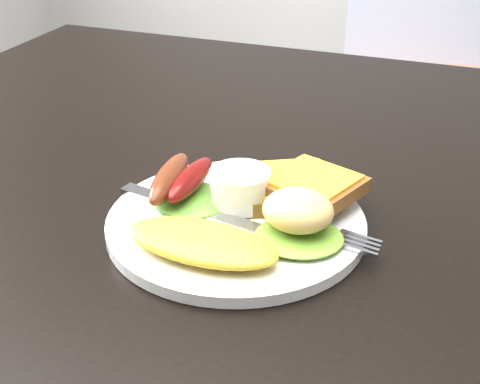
{
  "coord_description": "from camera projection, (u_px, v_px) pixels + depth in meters",
  "views": [
    {
      "loc": [
        0.12,
        -0.62,
        1.06
      ],
      "look_at": [
        -0.06,
        -0.14,
        0.78
      ],
      "focal_mm": 50.0,
      "sensor_mm": 36.0,
      "label": 1
    }
  ],
  "objects": [
    {
      "name": "toast_a",
      "position": [
        286.0,
        187.0,
        0.62
      ],
      "size": [
        0.11,
        0.11,
        0.01
      ],
      "primitive_type": "cube",
      "rotation": [
        0.0,
        0.0,
        0.5
      ],
      "color": "brown",
      "rests_on": "plate"
    },
    {
      "name": "lettuce_right",
      "position": [
        299.0,
        237.0,
        0.55
      ],
      "size": [
        0.09,
        0.08,
        0.01
      ],
      "primitive_type": "ellipsoid",
      "rotation": [
        0.0,
        0.0,
        0.19
      ],
      "color": "#59891F",
      "rests_on": "plate"
    },
    {
      "name": "sausage_a",
      "position": [
        169.0,
        178.0,
        0.61
      ],
      "size": [
        0.04,
        0.1,
        0.02
      ],
      "primitive_type": "ellipsoid",
      "rotation": [
        0.0,
        0.0,
        0.15
      ],
      "color": "#5F3414",
      "rests_on": "lettuce_left"
    },
    {
      "name": "sausage_b",
      "position": [
        191.0,
        179.0,
        0.61
      ],
      "size": [
        0.02,
        0.09,
        0.02
      ],
      "primitive_type": "ellipsoid",
      "rotation": [
        0.0,
        0.0,
        -0.0
      ],
      "color": "#640906",
      "rests_on": "lettuce_left"
    },
    {
      "name": "lettuce_left",
      "position": [
        190.0,
        199.0,
        0.61
      ],
      "size": [
        0.09,
        0.09,
        0.01
      ],
      "primitive_type": "ellipsoid",
      "rotation": [
        0.0,
        0.0,
        -0.37
      ],
      "color": "green",
      "rests_on": "plate"
    },
    {
      "name": "ramekin",
      "position": [
        240.0,
        187.0,
        0.6
      ],
      "size": [
        0.07,
        0.07,
        0.03
      ],
      "primitive_type": "cylinder",
      "rotation": [
        0.0,
        0.0,
        0.33
      ],
      "color": "white",
      "rests_on": "plate"
    },
    {
      "name": "fork",
      "position": [
        205.0,
        213.0,
        0.59
      ],
      "size": [
        0.18,
        0.05,
        0.0
      ],
      "primitive_type": "cube",
      "rotation": [
        0.0,
        0.0,
        -0.19
      ],
      "color": "#ADAFB7",
      "rests_on": "plate"
    },
    {
      "name": "dining_chair",
      "position": [
        412.0,
        92.0,
        1.76
      ],
      "size": [
        0.52,
        0.52,
        0.05
      ],
      "primitive_type": "cube",
      "rotation": [
        0.0,
        0.0,
        0.18
      ],
      "color": "tan",
      "rests_on": "ground"
    },
    {
      "name": "omelette",
      "position": [
        202.0,
        242.0,
        0.53
      ],
      "size": [
        0.13,
        0.07,
        0.02
      ],
      "primitive_type": "ellipsoid",
      "rotation": [
        0.0,
        0.0,
        -0.04
      ],
      "color": "yellow",
      "rests_on": "plate"
    },
    {
      "name": "potato_salad",
      "position": [
        298.0,
        210.0,
        0.55
      ],
      "size": [
        0.07,
        0.06,
        0.03
      ],
      "primitive_type": "ellipsoid",
      "rotation": [
        0.0,
        0.0,
        -0.09
      ],
      "color": "beige",
      "rests_on": "lettuce_right"
    },
    {
      "name": "dining_table",
      "position": [
        342.0,
        187.0,
        0.7
      ],
      "size": [
        1.2,
        0.8,
        0.04
      ],
      "primitive_type": "cube",
      "color": "black",
      "rests_on": "ground"
    },
    {
      "name": "toast_b",
      "position": [
        312.0,
        186.0,
        0.59
      ],
      "size": [
        0.1,
        0.1,
        0.01
      ],
      "primitive_type": "cube",
      "rotation": [
        0.0,
        0.0,
        -0.36
      ],
      "color": "brown",
      "rests_on": "toast_a"
    },
    {
      "name": "plate",
      "position": [
        236.0,
        223.0,
        0.59
      ],
      "size": [
        0.23,
        0.23,
        0.01
      ],
      "primitive_type": "cylinder",
      "color": "white",
      "rests_on": "dining_table"
    }
  ]
}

